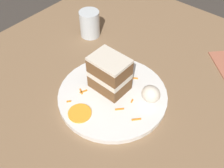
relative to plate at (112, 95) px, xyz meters
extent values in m
plane|color=#38332D|center=(0.00, -0.05, -0.04)|extent=(6.00, 6.00, 0.00)
cube|color=#846647|center=(0.00, -0.05, -0.03)|extent=(1.03, 1.08, 0.04)
cylinder|color=white|center=(0.00, 0.00, 0.00)|extent=(0.31, 0.31, 0.02)
cube|color=brown|center=(0.02, -0.01, 0.03)|extent=(0.10, 0.08, 0.04)
cube|color=silver|center=(0.02, -0.01, 0.06)|extent=(0.10, 0.08, 0.02)
cube|color=brown|center=(0.02, -0.01, 0.09)|extent=(0.10, 0.08, 0.04)
cube|color=silver|center=(0.02, -0.01, 0.11)|extent=(0.10, 0.08, 0.01)
ellipsoid|color=silver|center=(-0.10, -0.04, 0.03)|extent=(0.05, 0.05, 0.05)
cylinder|color=orange|center=(0.02, 0.11, 0.01)|extent=(0.06, 0.06, 0.00)
cube|color=orange|center=(0.07, 0.10, 0.01)|extent=(0.01, 0.01, 0.00)
cube|color=orange|center=(0.07, 0.05, 0.01)|extent=(0.02, 0.01, 0.00)
cube|color=orange|center=(-0.06, -0.01, 0.01)|extent=(0.01, 0.01, 0.00)
cube|color=orange|center=(0.06, 0.05, 0.01)|extent=(0.01, 0.02, 0.00)
cube|color=orange|center=(-0.01, -0.09, 0.01)|extent=(0.02, 0.02, 0.00)
cube|color=orange|center=(0.11, -0.03, 0.01)|extent=(0.02, 0.02, 0.00)
cube|color=orange|center=(-0.05, 0.03, 0.01)|extent=(0.02, 0.02, 0.00)
cube|color=orange|center=(-0.11, 0.03, 0.01)|extent=(0.02, 0.02, 0.00)
cylinder|color=silver|center=(0.25, -0.18, 0.04)|extent=(0.07, 0.07, 0.09)
cylinder|color=silver|center=(0.25, -0.18, 0.01)|extent=(0.06, 0.06, 0.03)
camera|label=1|loc=(-0.31, 0.37, 0.56)|focal=42.00mm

